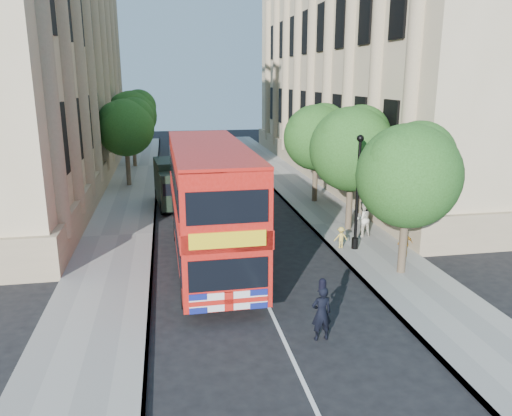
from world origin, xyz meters
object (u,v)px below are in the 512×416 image
double_decker_bus (210,202)px  woman_pedestrian (362,219)px  police_constable (321,313)px  box_van (174,185)px  lamp_post (357,197)px

double_decker_bus → woman_pedestrian: 8.11m
police_constable → box_van: bearing=-80.4°
police_constable → woman_pedestrian: woman_pedestrian is taller
woman_pedestrian → police_constable: bearing=47.3°
woman_pedestrian → lamp_post: bearing=44.9°
double_decker_bus → police_constable: double_decker_bus is taller
box_van → woman_pedestrian: 11.91m
box_van → double_decker_bus: bearing=-88.5°
lamp_post → box_van: (-7.89, 9.59, -1.16)m
box_van → police_constable: bearing=-82.6°
double_decker_bus → box_van: size_ratio=2.16×
lamp_post → police_constable: (-3.90, -7.33, -1.65)m
double_decker_bus → lamp_post: bearing=4.6°
double_decker_bus → woman_pedestrian: (7.58, 2.29, -1.75)m
box_van → police_constable: size_ratio=2.92×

